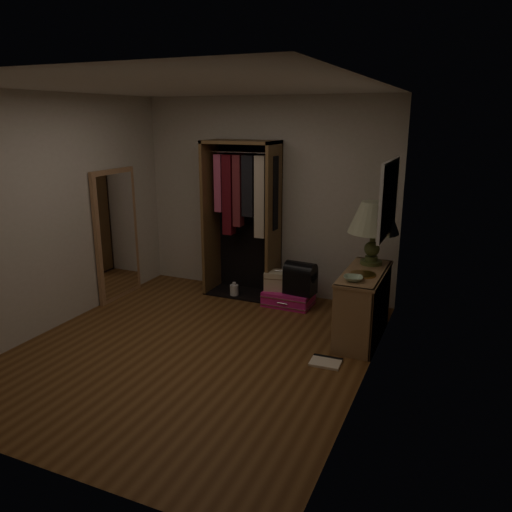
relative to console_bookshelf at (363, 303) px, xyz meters
The scene contains 13 objects.
ground 1.89m from the console_bookshelf, 146.05° to the right, with size 4.00×4.00×0.00m, color brown.
room_walls 2.08m from the console_bookshelf, 145.86° to the right, with size 3.52×4.02×2.60m.
console_bookshelf is the anchor object (origin of this frame).
open_wardrobe 2.08m from the console_bookshelf, 157.25° to the left, with size 0.97×0.50×2.05m.
floor_mirror 3.27m from the console_bookshelf, behind, with size 0.06×0.80×1.70m.
pink_suitcase 1.24m from the console_bookshelf, 151.92° to the left, with size 0.62×0.46×0.19m.
train_case 1.33m from the console_bookshelf, 154.55° to the left, with size 0.40×0.32×0.26m.
black_bag 1.05m from the console_bookshelf, 148.91° to the left, with size 0.40×0.28×0.41m.
table_lamp 0.92m from the console_bookshelf, 88.94° to the left, with size 0.58×0.58×0.70m.
brass_tray 0.40m from the console_bookshelf, 87.97° to the right, with size 0.31×0.31×0.02m.
ceramic_bowl 0.54m from the console_bookshelf, 96.78° to the right, with size 0.19×0.19×0.05m, color #9EBB9C.
white_jug 1.95m from the console_bookshelf, 162.84° to the left, with size 0.14×0.14×0.20m.
floor_book 0.87m from the console_bookshelf, 103.62° to the right, with size 0.30×0.25×0.03m.
Camera 1 is at (2.49, -4.09, 2.34)m, focal length 35.00 mm.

